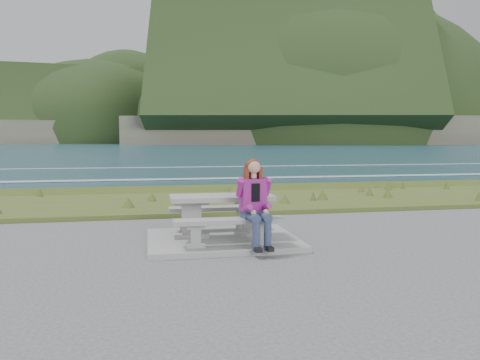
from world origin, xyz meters
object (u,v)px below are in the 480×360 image
object	(u,v)px
bench_landward	(229,225)
seated_woman	(256,215)
bench_seaward	(216,212)
picnic_table	(222,205)

from	to	relation	value
bench_landward	seated_woman	world-z (taller)	seated_woman
bench_seaward	seated_woman	xyz separation A→B (m)	(0.43, -1.53, 0.17)
seated_woman	picnic_table	bearing A→B (deg)	110.32
bench_seaward	seated_woman	bearing A→B (deg)	-74.44
bench_seaward	seated_woman	world-z (taller)	seated_woman
bench_landward	picnic_table	bearing A→B (deg)	90.00
picnic_table	seated_woman	size ratio (longest dim) A/B	1.27
bench_landward	seated_woman	distance (m)	0.48
picnic_table	bench_seaward	distance (m)	0.74
bench_seaward	seated_woman	distance (m)	1.60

